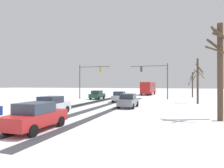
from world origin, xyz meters
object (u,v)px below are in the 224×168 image
traffic_signal_near_right (157,75)px  bare_tree_sidewalk_far (192,83)px  bus_oncoming (149,87)px  car_grey_third (128,101)px  car_red_sixth (36,116)px  car_silver_second (120,97)px  car_dark_green_lead (97,95)px  traffic_signal_near_left (88,76)px  bare_tree_sidewalk_mid (198,80)px  car_white_fourth (51,105)px  bare_tree_sidewalk_near (220,66)px

traffic_signal_near_right → bare_tree_sidewalk_far: size_ratio=1.21×
traffic_signal_near_right → bus_oncoming: traffic_signal_near_right is taller
traffic_signal_near_right → car_grey_third: (-2.22, -13.01, -3.65)m
car_red_sixth → bus_oncoming: bus_oncoming is taller
traffic_signal_near_right → car_silver_second: 8.73m
car_silver_second → bus_oncoming: bearing=85.8°
car_dark_green_lead → car_silver_second: (5.42, -3.86, 0.00)m
traffic_signal_near_left → car_silver_second: (7.41, -4.04, -3.61)m
car_dark_green_lead → bare_tree_sidewalk_mid: bare_tree_sidewalk_mid is taller
car_silver_second → bus_oncoming: 23.32m
traffic_signal_near_left → car_dark_green_lead: size_ratio=1.58×
car_red_sixth → bare_tree_sidewalk_far: bearing=71.3°
car_grey_third → bare_tree_sidewalk_mid: 11.34m
bus_oncoming → bare_tree_sidewalk_far: size_ratio=2.00×
car_dark_green_lead → car_white_fourth: bearing=-80.5°
bare_tree_sidewalk_near → car_white_fourth: bearing=-175.1°
bare_tree_sidewalk_far → bus_oncoming: bearing=141.2°
car_dark_green_lead → bare_tree_sidewalk_near: bare_tree_sidewalk_near is taller
car_dark_green_lead → car_red_sixth: same height
car_dark_green_lead → car_white_fourth: size_ratio=0.99×
traffic_signal_near_left → car_white_fourth: 19.13m
car_red_sixth → bare_tree_sidewalk_mid: 22.59m
traffic_signal_near_left → bus_oncoming: 21.39m
car_grey_third → car_white_fourth: same height
traffic_signal_near_right → car_grey_third: traffic_signal_near_right is taller
bare_tree_sidewalk_near → bare_tree_sidewalk_far: size_ratio=1.35×
traffic_signal_near_right → bare_tree_sidewalk_far: bearing=53.0°
car_dark_green_lead → bare_tree_sidewalk_far: (17.45, 11.06, 2.17)m
car_silver_second → bare_tree_sidewalk_near: 17.42m
traffic_signal_near_left → bare_tree_sidewalk_mid: traffic_signal_near_left is taller
bare_tree_sidewalk_mid → traffic_signal_near_right: bearing=136.8°
traffic_signal_near_left → car_white_fourth: bearing=-74.6°
car_red_sixth → bare_tree_sidewalk_near: bearing=30.8°
car_dark_green_lead → bare_tree_sidewalk_far: bearing=32.4°
car_grey_third → traffic_signal_near_left: bearing=133.2°
bare_tree_sidewalk_far → car_red_sixth: bearing=-108.7°
bare_tree_sidewalk_far → bare_tree_sidewalk_near: bearing=-91.6°
bare_tree_sidewalk_near → bare_tree_sidewalk_far: bearing=88.4°
traffic_signal_near_left → car_red_sixth: traffic_signal_near_left is taller
car_silver_second → bare_tree_sidewalk_far: bare_tree_sidewalk_far is taller
car_silver_second → bus_oncoming: bus_oncoming is taller
car_grey_third → bare_tree_sidewalk_near: bearing=-35.2°
car_silver_second → bare_tree_sidewalk_mid: (11.30, 0.26, 2.55)m
bare_tree_sidewalk_near → car_dark_green_lead: bearing=134.9°
traffic_signal_near_right → bare_tree_sidewalk_near: bare_tree_sidewalk_near is taller
traffic_signal_near_left → bare_tree_sidewalk_mid: bearing=-11.4°
car_dark_green_lead → car_grey_third: same height
bus_oncoming → bare_tree_sidewalk_near: bearing=-75.2°
bare_tree_sidewalk_mid → bare_tree_sidewalk_far: bearing=87.1°
traffic_signal_near_left → car_white_fourth: traffic_signal_near_left is taller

